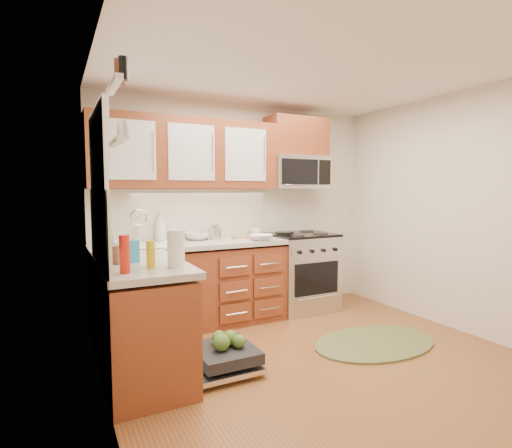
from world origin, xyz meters
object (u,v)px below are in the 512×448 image
range (302,271)px  paper_towel_roll (176,248)px  stock_pot (212,233)px  upper_cabinets (187,154)px  microwave (297,172)px  dishwasher (220,359)px  skillet (284,233)px  cup (256,232)px  rug (375,343)px  bowl_a (261,237)px  bowl_b (197,236)px  cutting_board (244,237)px  sink (143,258)px

range → paper_towel_roll: paper_towel_roll is taller
stock_pot → paper_towel_roll: size_ratio=0.78×
upper_cabinets → range: size_ratio=2.16×
microwave → paper_towel_roll: (-1.93, -1.38, -0.64)m
dishwasher → skillet: size_ratio=3.19×
dishwasher → cup: 1.90m
range → rug: bearing=-89.4°
bowl_a → bowl_b: bowl_b is taller
stock_pot → cutting_board: stock_pot is taller
rug → skillet: bearing=103.4°
stock_pot → bowl_a: size_ratio=0.82×
dishwasher → bowl_b: (0.25, 1.30, 0.87)m
rug → bowl_b: bowl_b is taller
rug → cutting_board: (-0.75, 1.39, 0.92)m
dishwasher → rug: 1.56m
range → skillet: bearing=-170.9°
dishwasher → bowl_a: 1.55m
bowl_a → range: bearing=15.2°
stock_pot → bowl_a: bearing=-38.1°
range → rug: (0.01, -1.27, -0.46)m
sink → stock_pot: 0.86m
bowl_b → rug: bearing=-47.9°
upper_cabinets → dishwasher: (-0.13, -1.27, -1.77)m
cutting_board → rug: bearing=-61.7°
skillet → paper_towel_roll: bearing=-143.7°
dishwasher → cutting_board: cutting_board is taller
upper_cabinets → bowl_a: bearing=-23.7°
sink → dishwasher: bearing=-70.8°
sink → cup: 1.43m
cutting_board → cup: cup is taller
sink → paper_towel_roll: 1.27m
cutting_board → paper_towel_roll: bearing=-131.2°
upper_cabinets → cup: upper_cabinets is taller
microwave → rug: (0.01, -1.39, -1.69)m
cutting_board → bowl_a: bearing=-76.9°
upper_cabinets → bowl_a: (0.74, -0.32, -0.92)m
rug → microwave: bearing=90.6°
skillet → stock_pot: (-0.83, 0.22, 0.02)m
cutting_board → bowl_a: 0.30m
range → sink: 1.96m
microwave → rug: 2.19m
sink → cup: bearing=9.3°
range → sink: (-1.93, -0.01, 0.33)m
skillet → cup: bearing=133.0°
sink → skillet: 1.66m
range → dishwasher: bearing=-143.7°
rug → cutting_board: cutting_board is taller
rug → stock_pot: (-1.12, 1.44, 0.98)m
sink → bowl_b: bearing=15.7°
stock_pot → bowl_a: (0.45, -0.35, -0.03)m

